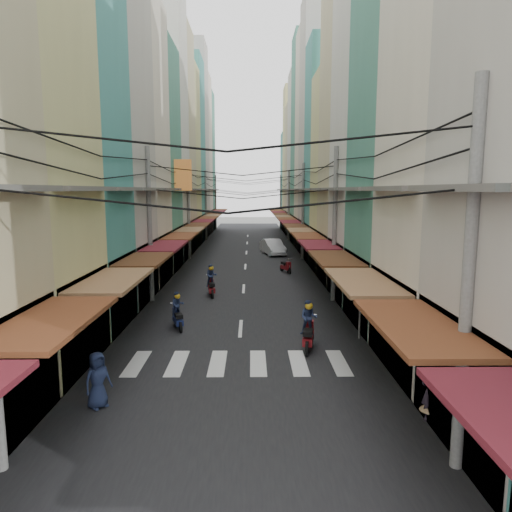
{
  "coord_description": "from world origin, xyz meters",
  "views": [
    {
      "loc": [
        0.47,
        -21.09,
        5.96
      ],
      "look_at": [
        0.73,
        3.9,
        2.33
      ],
      "focal_mm": 32.0,
      "sensor_mm": 36.0,
      "label": 1
    }
  ],
  "objects": [
    {
      "name": "parked_scooters",
      "position": [
        4.66,
        -3.09,
        0.47
      ],
      "size": [
        13.06,
        14.83,
        0.98
      ],
      "color": "black",
      "rests_on": "ground"
    },
    {
      "name": "white_car",
      "position": [
        2.47,
        20.73,
        0.0
      ],
      "size": [
        5.33,
        3.0,
        1.78
      ],
      "primitive_type": "imported",
      "rotation": [
        0.0,
        0.0,
        0.21
      ],
      "color": "silver",
      "rests_on": "ground"
    },
    {
      "name": "building_row_left",
      "position": [
        -7.92,
        16.56,
        9.78
      ],
      "size": [
        7.8,
        67.67,
        23.7
      ],
      "color": "beige",
      "rests_on": "ground"
    },
    {
      "name": "utility_poles",
      "position": [
        0.0,
        15.01,
        6.59
      ],
      "size": [
        10.2,
        66.13,
        8.2
      ],
      "color": "gray",
      "rests_on": "ground"
    },
    {
      "name": "market_umbrella",
      "position": [
        5.97,
        -1.3,
        2.26
      ],
      "size": [
        2.43,
        2.43,
        2.56
      ],
      "color": "#B2B2B7",
      "rests_on": "ground"
    },
    {
      "name": "sidewalk_left",
      "position": [
        -6.5,
        20.0,
        0.03
      ],
      "size": [
        3.0,
        80.0,
        0.06
      ],
      "primitive_type": "cube",
      "color": "slate",
      "rests_on": "ground"
    },
    {
      "name": "sidewalk_right",
      "position": [
        6.5,
        20.0,
        0.03
      ],
      "size": [
        3.0,
        80.0,
        0.06
      ],
      "primitive_type": "cube",
      "color": "slate",
      "rests_on": "ground"
    },
    {
      "name": "crosswalk",
      "position": [
        -0.0,
        -6.0,
        0.03
      ],
      "size": [
        7.55,
        2.4,
        0.01
      ],
      "color": "silver",
      "rests_on": "ground"
    },
    {
      "name": "traffic_sign",
      "position": [
        4.78,
        -3.46,
        2.25
      ],
      "size": [
        0.1,
        0.67,
        3.07
      ],
      "color": "gray",
      "rests_on": "ground"
    },
    {
      "name": "ground",
      "position": [
        0.0,
        0.0,
        0.0
      ],
      "size": [
        160.0,
        160.0,
        0.0
      ],
      "primitive_type": "plane",
      "color": "slate",
      "rests_on": "ground"
    },
    {
      "name": "road",
      "position": [
        0.0,
        20.0,
        0.01
      ],
      "size": [
        10.0,
        80.0,
        0.02
      ],
      "primitive_type": "cube",
      "color": "black",
      "rests_on": "ground"
    },
    {
      "name": "pedestrians",
      "position": [
        -4.69,
        1.54,
        1.0
      ],
      "size": [
        13.41,
        20.35,
        2.15
      ],
      "color": "#281F2A",
      "rests_on": "ground"
    },
    {
      "name": "moving_scooters",
      "position": [
        0.12,
        0.6,
        0.54
      ],
      "size": [
        6.04,
        17.83,
        1.88
      ],
      "color": "black",
      "rests_on": "ground"
    },
    {
      "name": "bicycle",
      "position": [
        7.5,
        -2.37,
        0.0
      ],
      "size": [
        1.8,
        0.71,
        1.23
      ],
      "primitive_type": "imported",
      "rotation": [
        0.0,
        0.0,
        1.55
      ],
      "color": "black",
      "rests_on": "ground"
    },
    {
      "name": "building_row_right",
      "position": [
        7.92,
        16.45,
        9.41
      ],
      "size": [
        7.8,
        68.98,
        22.59
      ],
      "color": "teal",
      "rests_on": "ground"
    }
  ]
}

